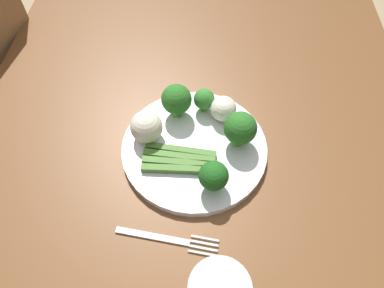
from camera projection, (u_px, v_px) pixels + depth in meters
ground_plane at (193, 268)px, 1.25m from camera, size 6.00×6.00×0.02m
dining_table at (194, 182)px, 0.72m from camera, size 1.44×0.88×0.72m
plate at (192, 148)px, 0.64m from camera, size 0.26×0.26×0.01m
asparagus_bundle at (179, 160)px, 0.61m from camera, size 0.06×0.13×0.01m
broccoli_back_right at (214, 176)px, 0.56m from camera, size 0.05×0.05×0.06m
broccoli_outer_edge at (240, 129)px, 0.61m from camera, size 0.06×0.06×0.07m
broccoli_left at (204, 99)px, 0.66m from camera, size 0.04×0.04×0.05m
broccoli_front_left at (176, 100)px, 0.65m from camera, size 0.06×0.06×0.07m
cauliflower_front at (146, 127)px, 0.62m from camera, size 0.06×0.06×0.06m
cauliflower_near_fork at (223, 109)px, 0.66m from camera, size 0.05×0.05×0.05m
fork at (168, 239)px, 0.55m from camera, size 0.04×0.17×0.00m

